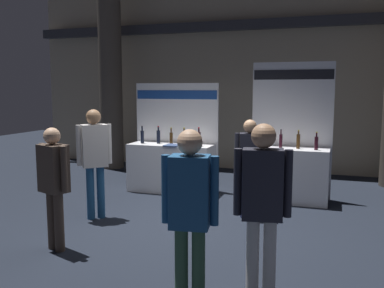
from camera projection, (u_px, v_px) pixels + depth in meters
name	position (u px, v px, depth m)	size (l,w,h in m)	color
ground_plane	(181.00, 226.00, 6.49)	(24.00, 24.00, 0.00)	black
hall_colonnade	(247.00, 40.00, 10.56)	(11.85, 1.41, 6.64)	tan
exhibitor_booth_0	(172.00, 163.00, 8.62)	(1.80, 0.71, 2.20)	white
exhibitor_booth_1	(289.00, 168.00, 7.87)	(1.51, 0.66, 2.58)	white
visitor_0	(249.00, 161.00, 6.79)	(0.48, 0.28, 1.60)	navy
visitor_2	(262.00, 199.00, 4.00)	(0.54, 0.27, 1.77)	silver
visitor_3	(190.00, 206.00, 3.82)	(0.52, 0.31, 1.73)	#33563D
visitor_4	(54.00, 178.00, 5.40)	(0.52, 0.36, 1.60)	#47382D
visitor_5	(94.00, 154.00, 6.73)	(0.44, 0.44, 1.77)	navy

